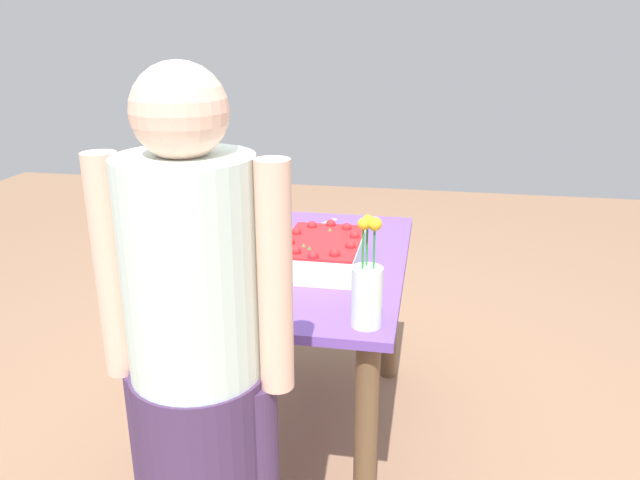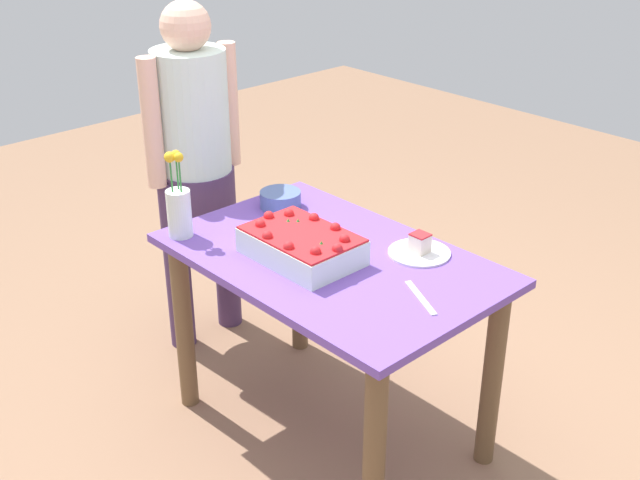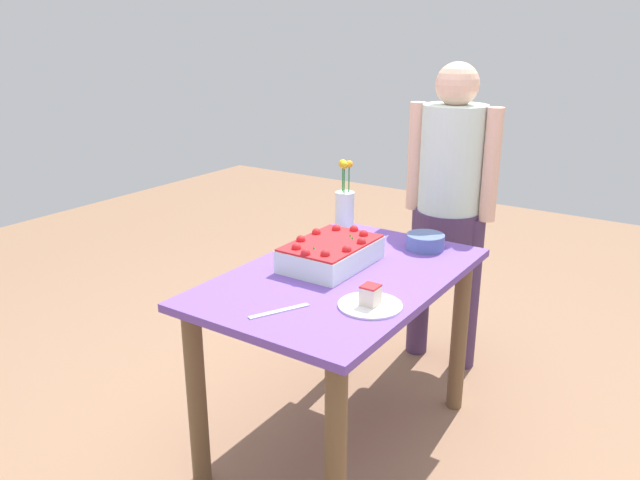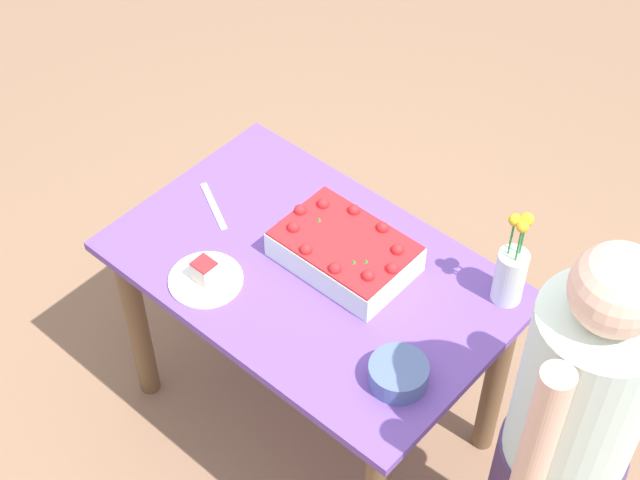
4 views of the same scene
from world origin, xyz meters
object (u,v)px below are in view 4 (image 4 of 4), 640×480
(serving_plate_with_slice, at_px, (205,276))
(cake_knife, at_px, (214,206))
(person_standing, at_px, (568,436))
(fruit_bowl, at_px, (398,374))
(sheet_cake, at_px, (345,251))
(flower_vase, at_px, (511,271))

(serving_plate_with_slice, height_order, cake_knife, serving_plate_with_slice)
(cake_knife, relative_size, person_standing, 0.14)
(fruit_bowl, bearing_deg, serving_plate_with_slice, 8.25)
(sheet_cake, height_order, flower_vase, flower_vase)
(sheet_cake, bearing_deg, cake_knife, 11.35)
(cake_knife, distance_m, person_standing, 1.28)
(flower_vase, distance_m, person_standing, 0.53)
(flower_vase, relative_size, fruit_bowl, 2.02)
(sheet_cake, bearing_deg, serving_plate_with_slice, 51.65)
(serving_plate_with_slice, distance_m, flower_vase, 0.86)
(cake_knife, bearing_deg, fruit_bowl, 17.50)
(fruit_bowl, bearing_deg, cake_knife, -9.28)
(sheet_cake, relative_size, fruit_bowl, 2.44)
(flower_vase, height_order, person_standing, person_standing)
(serving_plate_with_slice, bearing_deg, fruit_bowl, -171.75)
(serving_plate_with_slice, distance_m, person_standing, 1.09)
(sheet_cake, xyz_separation_m, person_standing, (-0.82, 0.14, 0.05))
(serving_plate_with_slice, bearing_deg, flower_vase, -142.59)
(sheet_cake, height_order, cake_knife, sheet_cake)
(flower_vase, bearing_deg, serving_plate_with_slice, 37.41)
(sheet_cake, bearing_deg, flower_vase, -154.76)
(cake_knife, height_order, flower_vase, flower_vase)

